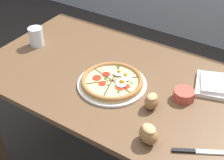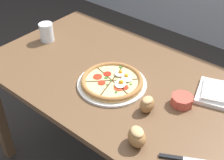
# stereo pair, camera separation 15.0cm
# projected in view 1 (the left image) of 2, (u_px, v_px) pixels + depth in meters

# --- Properties ---
(dining_table) EXTENTS (1.43, 0.83, 0.77)m
(dining_table) POSITION_uv_depth(u_px,v_px,m) (118.00, 93.00, 1.63)
(dining_table) COLOR brown
(dining_table) RESTS_ON ground_plane
(pizza) EXTENTS (0.34, 0.34, 0.05)m
(pizza) POSITION_uv_depth(u_px,v_px,m) (112.00, 82.00, 1.51)
(pizza) COLOR white
(pizza) RESTS_ON dining_table
(ramekin_bowl) EXTENTS (0.10, 0.10, 0.05)m
(ramekin_bowl) POSITION_uv_depth(u_px,v_px,m) (184.00, 94.00, 1.42)
(ramekin_bowl) COLOR #C64C3D
(ramekin_bowl) RESTS_ON dining_table
(napkin_folded) EXTENTS (0.28, 0.25, 0.04)m
(napkin_folded) POSITION_uv_depth(u_px,v_px,m) (221.00, 86.00, 1.49)
(napkin_folded) COLOR white
(napkin_folded) RESTS_ON dining_table
(bread_piece_near) EXTENTS (0.06, 0.08, 0.07)m
(bread_piece_near) POSITION_uv_depth(u_px,v_px,m) (152.00, 101.00, 1.37)
(bread_piece_near) COLOR olive
(bread_piece_near) RESTS_ON dining_table
(bread_piece_mid) EXTENTS (0.11, 0.10, 0.08)m
(bread_piece_mid) POSITION_uv_depth(u_px,v_px,m) (148.00, 134.00, 1.21)
(bread_piece_mid) COLOR #A3703D
(bread_piece_mid) RESTS_ON dining_table
(knife_main) EXTENTS (0.19, 0.12, 0.01)m
(knife_main) POSITION_uv_depth(u_px,v_px,m) (199.00, 151.00, 1.19)
(knife_main) COLOR silver
(knife_main) RESTS_ON dining_table
(water_glass) EXTENTS (0.08, 0.08, 0.11)m
(water_glass) POSITION_uv_depth(u_px,v_px,m) (36.00, 38.00, 1.79)
(water_glass) COLOR white
(water_glass) RESTS_ON dining_table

